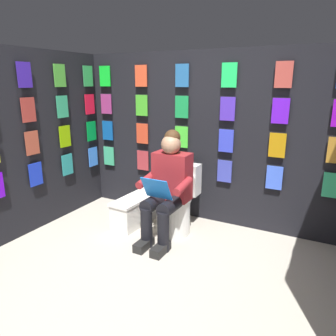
% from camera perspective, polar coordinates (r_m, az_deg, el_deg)
% --- Properties ---
extents(ground_plane, '(30.00, 30.00, 0.00)m').
position_cam_1_polar(ground_plane, '(2.74, -9.42, -22.78)').
color(ground_plane, '#B2A899').
extents(display_wall_back, '(3.31, 0.14, 2.03)m').
position_cam_1_polar(display_wall_back, '(3.85, 6.75, 5.31)').
color(display_wall_back, black).
rests_on(display_wall_back, ground).
extents(display_wall_right, '(0.14, 1.81, 2.03)m').
position_cam_1_polar(display_wall_right, '(4.02, -21.30, 4.80)').
color(display_wall_right, black).
rests_on(display_wall_right, ground).
extents(toilet, '(0.41, 0.56, 0.77)m').
position_cam_1_polar(toilet, '(3.66, 1.52, -6.41)').
color(toilet, white).
rests_on(toilet, ground).
extents(person_reading, '(0.53, 0.68, 1.19)m').
position_cam_1_polar(person_reading, '(3.37, -0.18, -3.35)').
color(person_reading, maroon).
rests_on(person_reading, ground).
extents(comic_longbox_near, '(0.32, 0.72, 0.34)m').
position_cam_1_polar(comic_longbox_near, '(3.92, -5.77, -7.47)').
color(comic_longbox_near, white).
rests_on(comic_longbox_near, ground).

